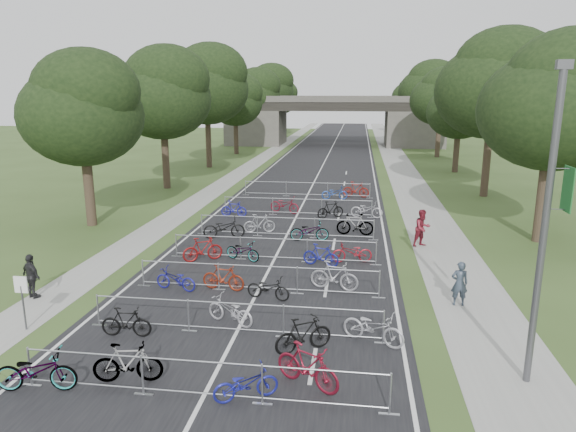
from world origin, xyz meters
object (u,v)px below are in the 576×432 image
(overpass_bridge, at_px, (334,121))
(pedestrian_a, at_px, (459,284))
(lamppost, at_px, (546,225))
(bike_2, at_px, (246,384))
(pedestrian_b, at_px, (422,228))
(pedestrian_c, at_px, (32,277))
(park_sign, at_px, (22,293))
(bike_1, at_px, (128,363))
(bike_0, at_px, (36,371))

(overpass_bridge, xyz_separation_m, pedestrian_a, (7.41, -58.07, -2.71))
(lamppost, relative_size, bike_2, 4.94)
(lamppost, bearing_deg, pedestrian_b, 96.44)
(lamppost, relative_size, pedestrian_b, 4.40)
(lamppost, distance_m, pedestrian_c, 17.21)
(park_sign, bearing_deg, overpass_bridge, 83.74)
(park_sign, xyz_separation_m, pedestrian_b, (13.75, 11.25, -0.34))
(lamppost, distance_m, park_sign, 15.46)
(overpass_bridge, bearing_deg, bike_1, -91.92)
(bike_2, xyz_separation_m, pedestrian_a, (6.32, 6.79, 0.39))
(overpass_bridge, xyz_separation_m, bike_2, (1.09, -64.85, -3.10))
(bike_0, bearing_deg, overpass_bridge, -12.88)
(lamppost, relative_size, pedestrian_c, 4.84)
(overpass_bridge, bearing_deg, pedestrian_a, -82.73)
(pedestrian_a, bearing_deg, park_sign, 13.04)
(pedestrian_a, xyz_separation_m, pedestrian_b, (-0.46, 7.32, 0.11))
(lamppost, bearing_deg, bike_2, -165.63)
(lamppost, relative_size, park_sign, 4.50)
(overpass_bridge, relative_size, pedestrian_b, 16.63)
(park_sign, distance_m, bike_1, 5.32)
(bike_2, distance_m, pedestrian_c, 10.69)
(park_sign, bearing_deg, bike_1, -28.20)
(bike_1, bearing_deg, bike_0, 97.41)
(bike_0, height_order, pedestrian_b, pedestrian_b)
(bike_0, xyz_separation_m, pedestrian_c, (-3.87, 5.66, 0.30))
(bike_1, xyz_separation_m, pedestrian_a, (9.57, 6.42, 0.27))
(bike_1, bearing_deg, overpass_bridge, -12.63)
(park_sign, bearing_deg, pedestrian_c, 119.04)
(bike_0, bearing_deg, bike_2, -95.54)
(pedestrian_c, bearing_deg, bike_1, 166.20)
(lamppost, height_order, bike_1, lamppost)
(lamppost, height_order, bike_2, lamppost)
(bike_1, xyz_separation_m, pedestrian_b, (9.11, 13.74, 0.38))
(lamppost, distance_m, pedestrian_a, 6.09)
(overpass_bridge, relative_size, bike_2, 18.65)
(pedestrian_b, bearing_deg, park_sign, -172.94)
(park_sign, bearing_deg, lamppost, -3.78)
(park_sign, xyz_separation_m, pedestrian_a, (14.21, 3.93, -0.45))
(park_sign, height_order, pedestrian_c, park_sign)
(overpass_bridge, bearing_deg, bike_2, -89.04)
(bike_1, distance_m, bike_2, 3.27)
(park_sign, distance_m, bike_2, 8.43)
(overpass_bridge, height_order, bike_1, overpass_bridge)
(lamppost, bearing_deg, bike_1, -171.92)
(bike_0, bearing_deg, bike_1, -80.99)
(bike_2, xyz_separation_m, pedestrian_c, (-9.26, 5.32, 0.41))
(lamppost, distance_m, pedestrian_b, 12.77)
(park_sign, height_order, pedestrian_b, pedestrian_b)
(bike_1, relative_size, pedestrian_c, 1.09)
(bike_1, distance_m, pedestrian_c, 7.80)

